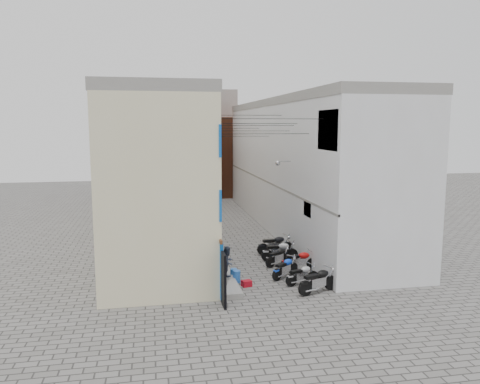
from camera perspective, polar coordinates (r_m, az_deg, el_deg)
ground at (r=20.39m, az=4.95°, el=-12.61°), size 90.00×90.00×0.00m
plinth at (r=32.29m, az=-4.86°, el=-4.58°), size 0.90×26.00×0.25m
building_left at (r=31.41m, az=-10.28°, el=3.04°), size 5.10×27.00×9.00m
building_right at (r=33.08m, az=7.30°, el=3.37°), size 5.94×26.00×9.00m
building_far_brick_left at (r=46.51m, az=-6.80°, el=5.34°), size 6.00×6.00×10.00m
building_far_brick_right at (r=49.15m, az=-1.11°, el=4.38°), size 5.00×6.00×8.00m
building_far_concrete at (r=52.63m, az=-5.09°, el=6.23°), size 8.00×5.00×11.00m
far_shopfront at (r=44.27m, az=-3.88°, el=0.30°), size 2.00×0.30×2.40m
overhead_wires at (r=26.51m, az=0.63°, el=7.94°), size 5.80×13.02×1.32m
motorcycle_a at (r=20.84m, az=9.55°, el=-10.46°), size 2.20×1.32×1.21m
motorcycle_b at (r=21.83m, az=7.60°, el=-9.84°), size 1.81×1.00×1.00m
motorcycle_c at (r=22.65m, az=5.55°, el=-9.06°), size 1.83×1.55×1.06m
motorcycle_d at (r=23.68m, az=7.30°, el=-8.20°), size 2.01×0.65×1.16m
motorcycle_e at (r=24.54m, az=4.72°, el=-7.74°), size 1.81×1.38×1.03m
motorcycle_f at (r=25.33m, az=4.86°, el=-7.07°), size 2.03×0.68×1.17m
motorcycle_g at (r=26.52m, az=4.34°, el=-6.30°), size 2.16×0.81×1.23m
person_a at (r=21.01m, az=-2.44°, el=-8.67°), size 0.61×0.75×1.78m
person_b at (r=21.65m, az=-1.51°, el=-8.55°), size 0.89×0.92×1.50m
water_jug_near at (r=21.97m, az=-0.42°, el=-10.26°), size 0.44×0.44×0.56m
water_jug_far at (r=22.41m, az=-0.78°, el=-9.96°), size 0.39×0.39×0.50m
red_crate at (r=21.51m, az=0.80°, el=-11.08°), size 0.50×0.43×0.27m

